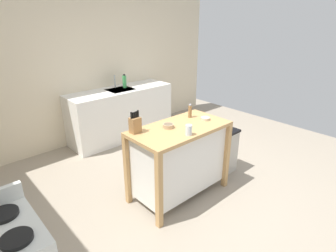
{
  "coord_description": "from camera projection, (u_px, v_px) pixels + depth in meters",
  "views": [
    {
      "loc": [
        -2.16,
        -1.88,
        2.08
      ],
      "look_at": [
        -0.11,
        0.37,
        0.85
      ],
      "focal_mm": 29.5,
      "sensor_mm": 36.0,
      "label": 1
    }
  ],
  "objects": [
    {
      "name": "bottle_dish_soap",
      "position": [
        124.0,
        81.0,
        4.8
      ],
      "size": [
        0.07,
        0.07,
        0.24
      ],
      "color": "green",
      "rests_on": "sink_counter"
    },
    {
      "name": "drinking_cup",
      "position": [
        189.0,
        130.0,
        2.89
      ],
      "size": [
        0.07,
        0.07,
        0.11
      ],
      "color": "silver",
      "rests_on": "kitchen_island"
    },
    {
      "name": "trash_bin",
      "position": [
        223.0,
        151.0,
        3.84
      ],
      "size": [
        0.36,
        0.28,
        0.63
      ],
      "color": "#B7B2A8",
      "rests_on": "ground"
    },
    {
      "name": "bowl_ceramic_wide",
      "position": [
        168.0,
        126.0,
        3.09
      ],
      "size": [
        0.13,
        0.13,
        0.04
      ],
      "color": "tan",
      "rests_on": "kitchen_island"
    },
    {
      "name": "pepper_grinder",
      "position": [
        190.0,
        111.0,
        3.38
      ],
      "size": [
        0.04,
        0.04,
        0.18
      ],
      "color": "olive",
      "rests_on": "kitchen_island"
    },
    {
      "name": "kitchen_island",
      "position": [
        179.0,
        158.0,
        3.27
      ],
      "size": [
        1.18,
        0.62,
        0.9
      ],
      "color": "tan",
      "rests_on": "ground"
    },
    {
      "name": "sink_faucet",
      "position": [
        115.0,
        82.0,
        4.8
      ],
      "size": [
        0.02,
        0.02,
        0.22
      ],
      "color": "#B7BCC1",
      "rests_on": "sink_counter"
    },
    {
      "name": "sink_counter",
      "position": [
        121.0,
        113.0,
        4.91
      ],
      "size": [
        1.86,
        0.6,
        0.89
      ],
      "color": "white",
      "rests_on": "ground"
    },
    {
      "name": "knife_block",
      "position": [
        135.0,
        125.0,
        2.94
      ],
      "size": [
        0.11,
        0.09,
        0.24
      ],
      "color": "#9E7042",
      "rests_on": "kitchen_island"
    },
    {
      "name": "bowl_stoneware_deep",
      "position": [
        205.0,
        118.0,
        3.33
      ],
      "size": [
        0.11,
        0.11,
        0.03
      ],
      "color": "beige",
      "rests_on": "kitchen_island"
    },
    {
      "name": "wall_back",
      "position": [
        89.0,
        65.0,
        4.61
      ],
      "size": [
        5.33,
        0.1,
        2.6
      ],
      "primitive_type": "cube",
      "color": "beige",
      "rests_on": "ground"
    },
    {
      "name": "ground_plane",
      "position": [
        195.0,
        196.0,
        3.41
      ],
      "size": [
        6.33,
        6.33,
        0.0
      ],
      "primitive_type": "plane",
      "color": "gray",
      "rests_on": "ground"
    }
  ]
}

